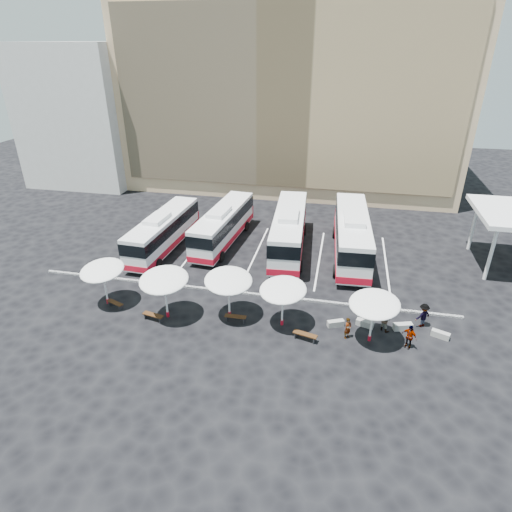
% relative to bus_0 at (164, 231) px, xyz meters
% --- Properties ---
extents(ground, '(120.00, 120.00, 0.00)m').
position_rel_bus_0_xyz_m(ground, '(8.85, -6.98, -1.91)').
color(ground, black).
rests_on(ground, ground).
extents(sandstone_building, '(42.00, 18.25, 29.60)m').
position_rel_bus_0_xyz_m(sandstone_building, '(8.85, 24.89, 10.72)').
color(sandstone_building, tan).
rests_on(sandstone_building, ground).
extents(apartment_block, '(14.00, 14.00, 18.00)m').
position_rel_bus_0_xyz_m(apartment_block, '(-19.15, 21.02, 7.09)').
color(apartment_block, beige).
rests_on(apartment_block, ground).
extents(curb_divider, '(34.00, 0.25, 0.15)m').
position_rel_bus_0_xyz_m(curb_divider, '(8.85, -6.48, -1.83)').
color(curb_divider, black).
rests_on(curb_divider, ground).
extents(bay_lines, '(24.15, 12.00, 0.01)m').
position_rel_bus_0_xyz_m(bay_lines, '(8.85, 1.02, -1.90)').
color(bay_lines, white).
rests_on(bay_lines, ground).
extents(bus_0, '(3.18, 11.89, 3.74)m').
position_rel_bus_0_xyz_m(bus_0, '(0.00, 0.00, 0.00)').
color(bus_0, white).
rests_on(bus_0, ground).
extents(bus_1, '(3.53, 12.16, 3.81)m').
position_rel_bus_0_xyz_m(bus_1, '(5.17, 2.64, 0.04)').
color(bus_1, white).
rests_on(bus_1, ground).
extents(bus_2, '(3.68, 13.26, 4.16)m').
position_rel_bus_0_xyz_m(bus_2, '(11.72, 2.38, 0.22)').
color(bus_2, white).
rests_on(bus_2, ground).
extents(bus_3, '(3.66, 13.67, 4.30)m').
position_rel_bus_0_xyz_m(bus_3, '(17.57, 2.37, 0.29)').
color(bus_3, white).
rests_on(bus_3, ground).
extents(sunshade_0, '(3.67, 3.70, 3.39)m').
position_rel_bus_0_xyz_m(sunshade_0, '(-0.57, -9.95, 0.97)').
color(sunshade_0, white).
rests_on(sunshade_0, ground).
extents(sunshade_1, '(3.73, 3.77, 3.64)m').
position_rel_bus_0_xyz_m(sunshade_1, '(4.64, -10.69, 1.18)').
color(sunshade_1, white).
rests_on(sunshade_1, ground).
extents(sunshade_2, '(4.49, 4.51, 3.56)m').
position_rel_bus_0_xyz_m(sunshade_2, '(9.07, -9.73, 1.12)').
color(sunshade_2, white).
rests_on(sunshade_2, ground).
extents(sunshade_3, '(4.11, 4.13, 3.40)m').
position_rel_bus_0_xyz_m(sunshade_3, '(13.00, -9.97, 0.98)').
color(sunshade_3, white).
rests_on(sunshade_3, ground).
extents(sunshade_4, '(4.37, 4.40, 3.44)m').
position_rel_bus_0_xyz_m(sunshade_4, '(19.05, -10.55, 1.01)').
color(sunshade_4, white).
rests_on(sunshade_4, ground).
extents(wood_bench_0, '(1.48, 0.88, 0.44)m').
position_rel_bus_0_xyz_m(wood_bench_0, '(0.29, -10.36, -1.57)').
color(wood_bench_0, black).
rests_on(wood_bench_0, ground).
extents(wood_bench_1, '(1.67, 0.76, 0.50)m').
position_rel_bus_0_xyz_m(wood_bench_1, '(3.81, -11.34, -1.53)').
color(wood_bench_1, black).
rests_on(wood_bench_1, ground).
extents(wood_bench_2, '(1.56, 0.43, 0.48)m').
position_rel_bus_0_xyz_m(wood_bench_2, '(9.67, -10.29, -1.54)').
color(wood_bench_2, black).
rests_on(wood_bench_2, ground).
extents(wood_bench_3, '(1.71, 0.84, 0.51)m').
position_rel_bus_0_xyz_m(wood_bench_3, '(14.79, -11.38, -1.52)').
color(wood_bench_3, black).
rests_on(wood_bench_3, ground).
extents(conc_bench_0, '(1.24, 0.85, 0.44)m').
position_rel_bus_0_xyz_m(conc_bench_0, '(16.75, -9.35, -1.69)').
color(conc_bench_0, gray).
rests_on(conc_bench_0, ground).
extents(conc_bench_1, '(1.29, 0.77, 0.46)m').
position_rel_bus_0_xyz_m(conc_bench_1, '(18.78, -8.94, -1.68)').
color(conc_bench_1, gray).
rests_on(conc_bench_1, ground).
extents(conc_bench_2, '(1.38, 0.81, 0.49)m').
position_rel_bus_0_xyz_m(conc_bench_2, '(21.36, -8.81, -1.66)').
color(conc_bench_2, gray).
rests_on(conc_bench_2, ground).
extents(conc_bench_3, '(1.26, 0.82, 0.45)m').
position_rel_bus_0_xyz_m(conc_bench_3, '(23.79, -9.20, -1.69)').
color(conc_bench_3, gray).
rests_on(conc_bench_3, ground).
extents(passenger_0, '(0.66, 0.67, 1.56)m').
position_rel_bus_0_xyz_m(passenger_0, '(17.57, -10.54, -1.13)').
color(passenger_0, black).
rests_on(passenger_0, ground).
extents(passenger_1, '(1.08, 1.06, 1.75)m').
position_rel_bus_0_xyz_m(passenger_1, '(20.10, -9.13, -1.03)').
color(passenger_1, black).
rests_on(passenger_1, ground).
extents(passenger_2, '(1.09, 0.94, 1.75)m').
position_rel_bus_0_xyz_m(passenger_2, '(21.49, -10.76, -1.03)').
color(passenger_2, black).
rests_on(passenger_2, ground).
extents(passenger_3, '(1.34, 1.21, 1.81)m').
position_rel_bus_0_xyz_m(passenger_3, '(22.69, -8.07, -1.01)').
color(passenger_3, black).
rests_on(passenger_3, ground).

